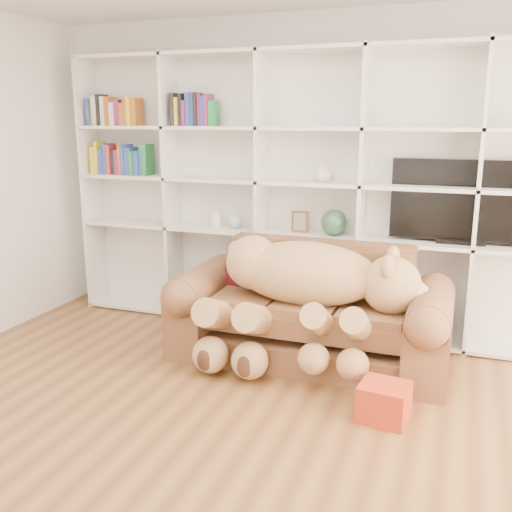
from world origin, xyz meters
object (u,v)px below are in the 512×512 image
at_px(sofa, 310,317).
at_px(teddy_bear, 304,288).
at_px(tv, 464,202).
at_px(gift_box, 384,402).

bearing_deg(sofa, teddy_bear, -92.70).
distance_m(sofa, tv, 1.51).
xyz_separation_m(gift_box, tv, (0.36, 1.42, 1.07)).
distance_m(teddy_bear, tv, 1.46).
distance_m(gift_box, tv, 1.82).
bearing_deg(teddy_bear, gift_box, -49.73).
height_order(sofa, tv, tv).
height_order(sofa, teddy_bear, teddy_bear).
relative_size(sofa, tv, 1.87).
height_order(teddy_bear, tv, tv).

